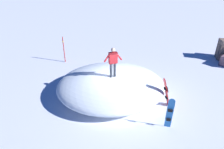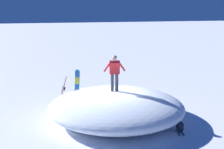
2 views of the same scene
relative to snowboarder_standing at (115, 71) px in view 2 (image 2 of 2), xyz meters
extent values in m
plane|color=white|center=(-0.25, -0.24, -2.14)|extent=(240.00, 240.00, 0.00)
ellipsoid|color=white|center=(0.27, -0.03, -1.52)|extent=(7.25, 7.49, 1.24)
cylinder|color=#333842|center=(0.02, 0.10, -0.51)|extent=(0.14, 0.14, 0.77)
cylinder|color=#333842|center=(-0.02, -0.10, -0.51)|extent=(0.14, 0.14, 0.77)
cube|color=maroon|center=(0.00, 0.00, 0.16)|extent=(0.31, 0.46, 0.57)
sphere|color=beige|center=(0.00, 0.00, 0.58)|extent=(0.21, 0.21, 0.21)
cylinder|color=maroon|center=(0.06, 0.30, 0.21)|extent=(0.16, 0.38, 0.48)
cylinder|color=maroon|center=(-0.06, -0.30, 0.21)|extent=(0.16, 0.38, 0.48)
cube|color=#2672BF|center=(-3.34, -0.82, -1.40)|extent=(0.33, 0.33, 1.47)
cylinder|color=#2672BF|center=(-3.41, -0.76, -0.67)|extent=(0.22, 0.24, 0.28)
cube|color=yellow|center=(-3.35, -0.82, -1.14)|extent=(0.19, 0.20, 0.35)
cube|color=black|center=(-3.40, -0.77, -1.14)|extent=(0.19, 0.20, 0.12)
cube|color=black|center=(-3.35, -0.82, -1.67)|extent=(0.19, 0.20, 0.12)
cube|color=red|center=(-2.05, -1.90, -1.40)|extent=(0.41, 0.48, 1.47)
cylinder|color=red|center=(-1.99, -1.71, -0.67)|extent=(0.30, 0.18, 0.28)
cube|color=black|center=(-2.05, -1.89, -1.14)|extent=(0.26, 0.18, 0.35)
cube|color=black|center=(-2.02, -1.79, -1.14)|extent=(0.21, 0.15, 0.12)
cube|color=black|center=(-2.06, -1.93, -1.67)|extent=(0.21, 0.15, 0.12)
ellipsoid|color=#1E2333|center=(2.38, 1.80, -1.95)|extent=(0.49, 0.42, 0.37)
ellipsoid|color=#2B3144|center=(2.20, 1.86, -2.01)|extent=(0.19, 0.25, 0.18)
cube|color=#1E2333|center=(2.38, 1.80, -1.80)|extent=(0.41, 0.35, 0.06)
cylinder|color=#1E2333|center=(2.56, 1.64, -2.12)|extent=(0.28, 0.13, 0.04)
cylinder|color=#1E2333|center=(2.61, 1.80, -2.12)|extent=(0.28, 0.13, 0.04)
camera|label=1|loc=(-7.72, 4.47, 3.83)|focal=30.85mm
camera|label=2|loc=(10.64, -4.39, 2.44)|focal=43.76mm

